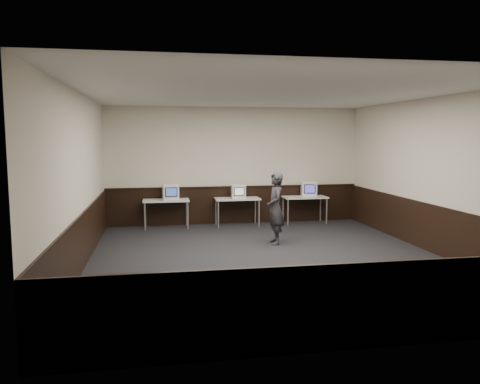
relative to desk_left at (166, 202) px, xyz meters
name	(u,v)px	position (x,y,z in m)	size (l,w,h in m)	color
floor	(268,259)	(1.90, -3.60, -0.68)	(8.00, 8.00, 0.00)	black
ceiling	(269,93)	(1.90, -3.60, 2.52)	(8.00, 8.00, 0.00)	white
back_wall	(235,166)	(1.90, 0.40, 0.92)	(7.00, 7.00, 0.00)	silver
front_wall	(355,209)	(1.90, -7.60, 0.92)	(7.00, 7.00, 0.00)	silver
left_wall	(79,181)	(-1.60, -3.60, 0.92)	(8.00, 8.00, 0.00)	silver
right_wall	(435,175)	(5.40, -3.60, 0.92)	(8.00, 8.00, 0.00)	silver
wainscot_back	(235,205)	(1.90, 0.38, -0.18)	(6.98, 0.04, 1.00)	black
wainscot_front	(352,306)	(1.90, -7.58, -0.18)	(6.98, 0.04, 1.00)	black
wainscot_left	(82,241)	(-1.58, -3.60, -0.18)	(0.04, 7.98, 1.00)	black
wainscot_right	(431,228)	(5.38, -3.60, -0.18)	(0.04, 7.98, 1.00)	black
wainscot_rail	(235,187)	(1.90, 0.36, 0.34)	(6.98, 0.06, 0.04)	black
desk_left	(166,202)	(0.00, 0.00, 0.00)	(1.20, 0.60, 0.75)	silver
desk_center	(237,201)	(1.90, 0.00, 0.00)	(1.20, 0.60, 0.75)	silver
desk_right	(305,199)	(3.80, 0.00, 0.00)	(1.20, 0.60, 0.75)	silver
emac_left	(170,192)	(0.12, -0.03, 0.28)	(0.44, 0.47, 0.41)	white
emac_center	(238,191)	(1.92, -0.04, 0.26)	(0.39, 0.42, 0.37)	white
emac_right	(309,189)	(3.92, 0.03, 0.28)	(0.49, 0.51, 0.41)	white
person	(275,208)	(2.37, -2.30, 0.12)	(0.58, 0.38, 1.60)	#29282E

